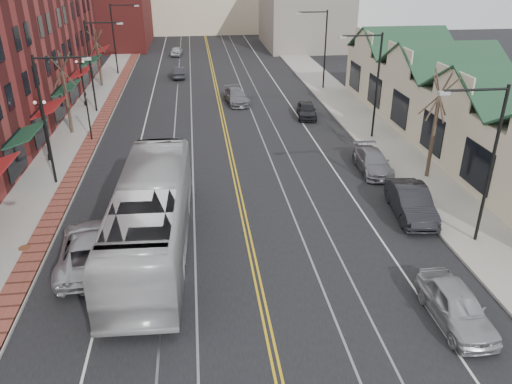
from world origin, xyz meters
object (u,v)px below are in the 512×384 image
object	(u,v)px
transit_bus	(152,215)
parked_car_b	(411,202)
parked_suv	(91,248)
parked_car_c	(373,162)
parked_car_a	(456,306)
parked_car_d	(307,110)

from	to	relation	value
transit_bus	parked_car_b	xyz separation A→B (m)	(14.07, 1.83, -1.08)
transit_bus	parked_suv	size ratio (longest dim) A/B	2.24
parked_car_b	parked_car_c	world-z (taller)	parked_car_b
transit_bus	parked_car_a	xyz separation A→B (m)	(12.27, -6.96, -1.15)
parked_car_b	parked_car_d	distance (m)	19.04
transit_bus	parked_car_a	world-z (taller)	transit_bus
transit_bus	parked_car_c	distance (m)	16.34
parked_car_c	parked_suv	bearing A→B (deg)	-148.81
transit_bus	parked_car_a	distance (m)	14.16
parked_car_a	parked_car_d	bearing A→B (deg)	89.74
parked_car_d	parked_suv	bearing A→B (deg)	-117.19
transit_bus	parked_car_d	distance (m)	24.17
parked_suv	parked_car_d	xyz separation A→B (m)	(15.11, 21.70, -0.17)
transit_bus	parked_suv	xyz separation A→B (m)	(-2.84, -0.91, -1.07)
parked_suv	parked_car_a	xyz separation A→B (m)	(15.11, -6.05, -0.09)
parked_car_a	parked_car_c	world-z (taller)	parked_car_a
parked_car_a	parked_car_c	bearing A→B (deg)	82.98
parked_car_a	parked_car_b	bearing A→B (deg)	78.17
parked_car_a	transit_bus	bearing A→B (deg)	150.17
parked_car_c	transit_bus	bearing A→B (deg)	-146.90
parked_car_a	parked_car_d	xyz separation A→B (m)	(0.00, 27.75, -0.08)
parked_car_c	parked_car_d	distance (m)	12.70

